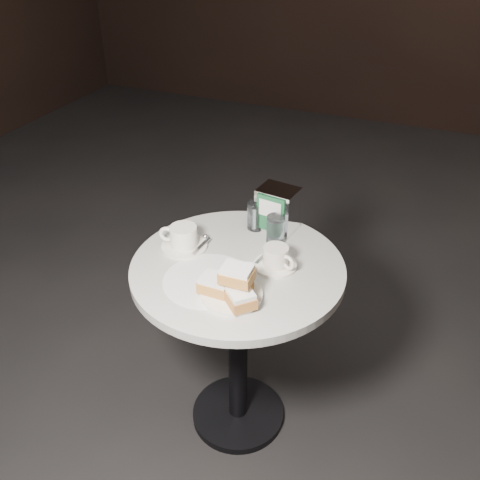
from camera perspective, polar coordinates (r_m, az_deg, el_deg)
The scene contains 9 objects.
ground at distance 2.26m, azimuth -0.21°, elevation -18.20°, with size 7.00×7.00×0.00m, color black.
cafe_table at distance 1.86m, azimuth -0.24°, elevation -7.63°, with size 0.70×0.70×0.74m.
sugar_spill at distance 1.67m, azimuth -3.38°, elevation -4.31°, with size 0.29×0.29×0.00m, color white.
beignet_plate at distance 1.58m, azimuth -0.82°, elevation -4.92°, with size 0.24×0.24×0.12m.
coffee_cup_left at distance 1.81m, azimuth -6.06°, elevation 0.14°, with size 0.18×0.18×0.08m.
coffee_cup_right at distance 1.72m, azimuth 3.86°, elevation -1.98°, with size 0.18×0.18×0.07m.
water_glass_left at distance 1.90m, azimuth 1.72°, elevation 2.60°, with size 0.08×0.08×0.10m.
water_glass_right at distance 1.82m, azimuth 3.81°, elevation 1.06°, with size 0.07×0.07×0.10m.
napkin_dispenser at distance 1.89m, azimuth 4.02°, elevation 3.34°, with size 0.15×0.13×0.16m.
Camera 1 is at (0.55, -1.30, 1.76)m, focal length 40.00 mm.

